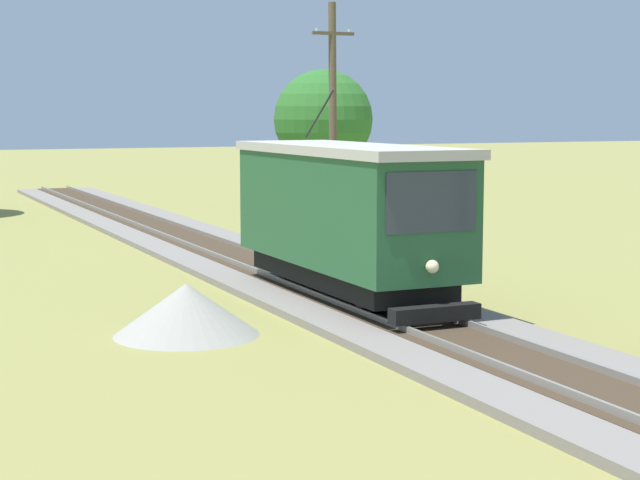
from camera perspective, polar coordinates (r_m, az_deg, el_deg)
The scene contains 4 objects.
red_tram at distance 25.03m, azimuth 1.48°, elevation 1.47°, with size 2.60×8.54×4.79m.
utility_pole_mid at distance 32.89m, azimuth 0.71°, elevation 6.06°, with size 1.40×0.41×7.95m.
gravel_pile at distance 21.88m, azimuth -7.26°, elevation -3.75°, with size 3.03×3.03×1.08m, color #9E998E.
tree_left_far at distance 51.41m, azimuth 0.17°, elevation 6.56°, with size 4.84×4.84×6.64m.
Camera 1 is at (-10.77, -1.73, 4.60)m, focal length 58.97 mm.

